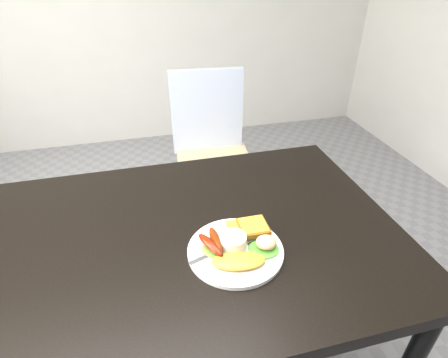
# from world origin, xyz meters

# --- Properties ---
(dining_table) EXTENTS (1.20, 0.80, 0.04)m
(dining_table) POSITION_xyz_m (0.00, 0.00, 0.73)
(dining_table) COLOR black
(dining_table) RESTS_ON ground
(dining_chair) EXTENTS (0.42, 0.42, 0.05)m
(dining_chair) POSITION_xyz_m (0.28, 0.84, 0.45)
(dining_chair) COLOR tan
(dining_chair) RESTS_ON ground
(person) EXTENTS (0.65, 0.55, 1.53)m
(person) POSITION_xyz_m (0.29, 0.48, 0.76)
(person) COLOR navy
(person) RESTS_ON ground
(plate) EXTENTS (0.25, 0.25, 0.01)m
(plate) POSITION_xyz_m (0.12, -0.11, 0.76)
(plate) COLOR white
(plate) RESTS_ON dining_table
(lettuce_left) EXTENTS (0.08, 0.08, 0.01)m
(lettuce_left) POSITION_xyz_m (0.07, -0.09, 0.77)
(lettuce_left) COLOR #448F29
(lettuce_left) RESTS_ON plate
(lettuce_right) EXTENTS (0.09, 0.09, 0.01)m
(lettuce_right) POSITION_xyz_m (0.18, -0.13, 0.77)
(lettuce_right) COLOR #5E9E3C
(lettuce_right) RESTS_ON plate
(omelette) EXTENTS (0.14, 0.09, 0.02)m
(omelette) POSITION_xyz_m (0.11, -0.16, 0.77)
(omelette) COLOR gold
(omelette) RESTS_ON plate
(sausage_a) EXTENTS (0.06, 0.10, 0.02)m
(sausage_a) POSITION_xyz_m (0.05, -0.10, 0.78)
(sausage_a) COLOR #632402
(sausage_a) RESTS_ON lettuce_left
(sausage_b) EXTENTS (0.03, 0.10, 0.03)m
(sausage_b) POSITION_xyz_m (0.07, -0.08, 0.78)
(sausage_b) COLOR #612507
(sausage_b) RESTS_ON lettuce_left
(ramekin) EXTENTS (0.08, 0.08, 0.04)m
(ramekin) POSITION_xyz_m (0.11, -0.10, 0.78)
(ramekin) COLOR white
(ramekin) RESTS_ON plate
(toast_a) EXTENTS (0.07, 0.07, 0.01)m
(toast_a) POSITION_xyz_m (0.15, -0.04, 0.77)
(toast_a) COLOR olive
(toast_a) RESTS_ON plate
(toast_b) EXTENTS (0.08, 0.08, 0.01)m
(toast_b) POSITION_xyz_m (0.18, -0.06, 0.78)
(toast_b) COLOR #93671A
(toast_b) RESTS_ON toast_a
(potato_salad) EXTENTS (0.06, 0.06, 0.03)m
(potato_salad) POSITION_xyz_m (0.19, -0.12, 0.79)
(potato_salad) COLOR beige
(potato_salad) RESTS_ON lettuce_right
(fork) EXTENTS (0.16, 0.06, 0.00)m
(fork) POSITION_xyz_m (0.07, -0.10, 0.76)
(fork) COLOR #ADAFB7
(fork) RESTS_ON plate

